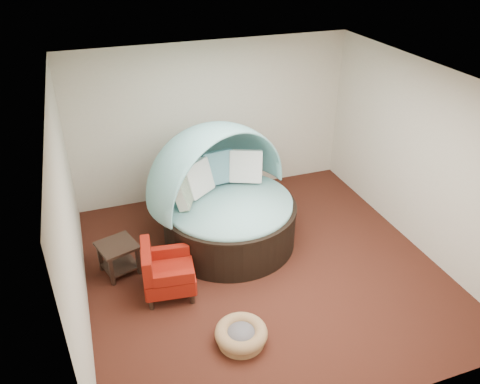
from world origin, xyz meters
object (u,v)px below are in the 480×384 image
object	(u,v)px
canopy_daybed	(224,191)
pet_basket	(241,334)
side_table	(118,254)
red_armchair	(165,272)

from	to	relation	value
canopy_daybed	pet_basket	xyz separation A→B (m)	(-0.47, -2.14, -0.77)
canopy_daybed	pet_basket	distance (m)	2.32
side_table	canopy_daybed	bearing A→B (deg)	10.23
pet_basket	red_armchair	distance (m)	1.37
canopy_daybed	red_armchair	world-z (taller)	canopy_daybed
canopy_daybed	side_table	world-z (taller)	canopy_daybed
red_armchair	canopy_daybed	bearing A→B (deg)	47.63
pet_basket	red_armchair	xyz separation A→B (m)	(-0.68, 1.16, 0.25)
red_armchair	side_table	xyz separation A→B (m)	(-0.55, 0.67, -0.05)
pet_basket	side_table	distance (m)	2.22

